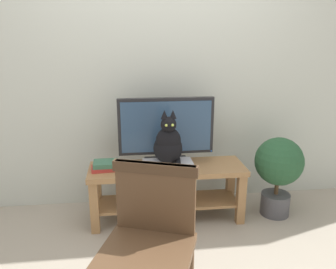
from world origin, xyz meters
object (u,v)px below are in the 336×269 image
(potted_plant, at_px, (278,168))
(book_stack, at_px, (105,166))
(tv, at_px, (166,130))
(tv_stand, at_px, (167,182))
(cat, at_px, (168,144))
(media_box, at_px, (168,166))
(wooden_chair, at_px, (149,236))

(potted_plant, bearing_deg, book_stack, 178.60)
(book_stack, height_order, potted_plant, potted_plant)
(tv, height_order, potted_plant, tv)
(tv, bearing_deg, potted_plant, -7.45)
(potted_plant, bearing_deg, tv, 172.55)
(tv_stand, bearing_deg, cat, -91.85)
(tv_stand, xyz_separation_m, tv, (0.00, 0.09, 0.45))
(book_stack, bearing_deg, tv, 9.85)
(tv_stand, height_order, cat, cat)
(media_box, bearing_deg, potted_plant, 2.04)
(media_box, xyz_separation_m, potted_plant, (0.98, 0.04, -0.08))
(wooden_chair, height_order, book_stack, wooden_chair)
(wooden_chair, bearing_deg, media_box, 77.71)
(potted_plant, bearing_deg, media_box, -177.96)
(media_box, height_order, potted_plant, potted_plant)
(cat, height_order, book_stack, cat)
(tv_stand, distance_m, media_box, 0.19)
(book_stack, bearing_deg, cat, -9.28)
(tv, relative_size, book_stack, 3.68)
(cat, distance_m, wooden_chair, 1.05)
(media_box, bearing_deg, book_stack, 172.15)
(media_box, height_order, cat, cat)
(tv, distance_m, wooden_chair, 1.23)
(cat, bearing_deg, potted_plant, 2.83)
(cat, relative_size, potted_plant, 0.63)
(cat, height_order, wooden_chair, cat)
(cat, bearing_deg, media_box, 94.75)
(tv, height_order, wooden_chair, tv)
(tv_stand, distance_m, tv, 0.46)
(tv_stand, bearing_deg, wooden_chair, -101.65)
(tv_stand, distance_m, cat, 0.39)
(potted_plant, bearing_deg, tv_stand, 177.50)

